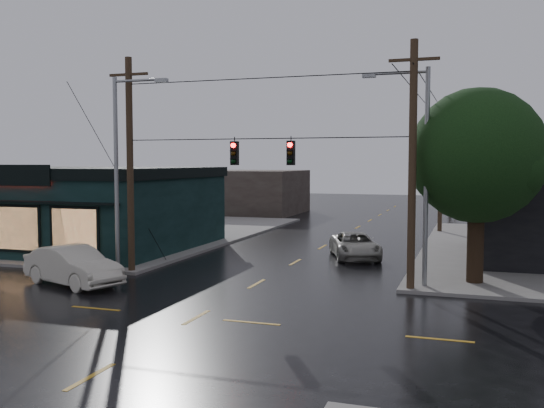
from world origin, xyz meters
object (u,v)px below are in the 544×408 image
(utility_pole_nw, at_px, (132,273))
(sedan_cream, at_px, (73,266))
(utility_pole_ne, at_px, (410,292))
(suv_silver, at_px, (355,245))
(corner_tree, at_px, (477,156))

(utility_pole_nw, distance_m, sedan_cream, 3.48)
(utility_pole_ne, relative_size, sedan_cream, 1.99)
(sedan_cream, height_order, suv_silver, sedan_cream)
(utility_pole_nw, bearing_deg, sedan_cream, -105.05)
(corner_tree, bearing_deg, suv_silver, 137.62)
(sedan_cream, bearing_deg, corner_tree, -51.44)
(utility_pole_nw, xyz_separation_m, utility_pole_ne, (13.00, 0.00, 0.00))
(utility_pole_nw, height_order, sedan_cream, utility_pole_nw)
(sedan_cream, relative_size, suv_silver, 1.01)
(suv_silver, bearing_deg, utility_pole_ne, -84.31)
(corner_tree, xyz_separation_m, sedan_cream, (-16.36, -5.40, -4.68))
(corner_tree, height_order, suv_silver, corner_tree)
(corner_tree, bearing_deg, sedan_cream, -161.74)
(sedan_cream, bearing_deg, utility_pole_nw, 5.25)
(utility_pole_ne, bearing_deg, utility_pole_nw, 180.00)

